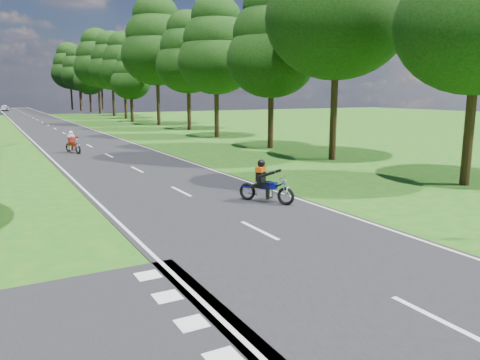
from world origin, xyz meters
TOP-DOWN VIEW (x-y plane):
  - ground at (0.00, 0.00)m, footprint 160.00×160.00m
  - main_road at (0.00, 50.00)m, footprint 7.00×140.00m
  - road_markings at (-0.14, 48.13)m, footprint 7.40×140.00m
  - treeline at (1.43, 60.06)m, footprint 40.00×115.35m
  - rider_near_blue at (1.96, 4.80)m, footprint 1.47×1.89m
  - rider_far_red at (-1.71, 22.34)m, footprint 1.00×1.79m
  - distant_car at (-2.60, 98.47)m, footprint 1.65×3.82m

SIDE VIEW (x-z plane):
  - ground at x=0.00m, z-range 0.00..0.00m
  - main_road at x=0.00m, z-range 0.00..0.02m
  - road_markings at x=-0.14m, z-range 0.02..0.03m
  - distant_car at x=-2.60m, z-range 0.02..1.30m
  - rider_far_red at x=-1.71m, z-range 0.02..1.43m
  - rider_near_blue at x=1.96m, z-range 0.02..1.55m
  - treeline at x=1.43m, z-range 0.86..15.65m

